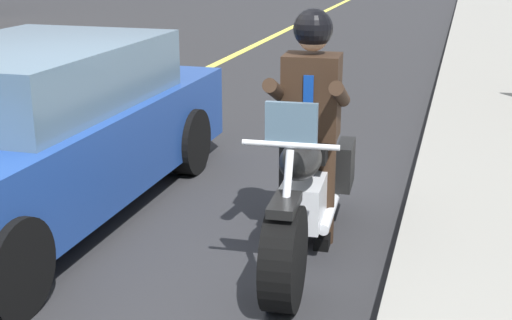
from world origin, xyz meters
name	(u,v)px	position (x,y,z in m)	size (l,w,h in m)	color
ground_plane	(104,260)	(0.00, 0.00, 0.00)	(80.00, 80.00, 0.00)	#28282B
motorcycle_main	(306,193)	(-0.56, 1.34, 0.45)	(2.22, 0.68, 1.26)	black
rider_main	(311,108)	(-0.74, 1.33, 1.04)	(0.64, 0.57, 1.74)	black
car_silver	(26,134)	(-0.64, -0.99, 0.69)	(4.60, 1.92, 1.40)	navy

